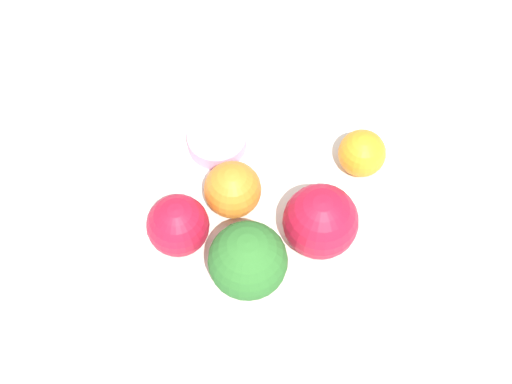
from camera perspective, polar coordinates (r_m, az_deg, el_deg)
ground_plane at (r=0.80m, az=-0.00°, el=-2.61°), size 6.00×6.00×0.00m
table_surface at (r=0.79m, az=-0.00°, el=-2.28°), size 1.20×1.20×0.02m
bowl at (r=0.76m, az=-0.00°, el=-1.18°), size 0.25×0.25×0.04m
broccoli at (r=0.67m, az=-0.55°, el=-4.63°), size 0.06×0.06×0.07m
apple_red at (r=0.70m, az=-5.27°, el=-2.18°), size 0.05×0.05×0.05m
apple_green at (r=0.70m, az=4.32°, el=-1.98°), size 0.06×0.06×0.06m
orange_front at (r=0.75m, az=7.08°, el=2.58°), size 0.04×0.04×0.04m
orange_back at (r=0.72m, az=-1.57°, el=0.16°), size 0.05×0.05×0.05m
small_cup at (r=0.77m, az=-2.54°, el=3.48°), size 0.05×0.05×0.02m
napkin at (r=0.93m, az=4.09°, el=12.44°), size 0.15×0.16×0.01m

